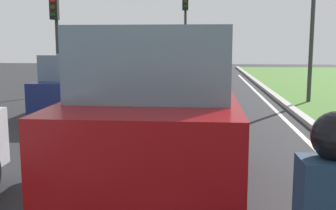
% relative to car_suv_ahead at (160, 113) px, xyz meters
% --- Properties ---
extents(ground_plane, '(60.00, 60.00, 0.00)m').
position_rel_car_suv_ahead_xyz_m(ground_plane, '(-0.77, 5.71, -1.17)').
color(ground_plane, '#262628').
extents(lane_line_center, '(0.12, 32.00, 0.01)m').
position_rel_car_suv_ahead_xyz_m(lane_line_center, '(-1.47, 5.71, -1.16)').
color(lane_line_center, silver).
rests_on(lane_line_center, ground).
extents(lane_line_right_edge, '(0.12, 32.00, 0.01)m').
position_rel_car_suv_ahead_xyz_m(lane_line_right_edge, '(2.83, 5.71, -1.16)').
color(lane_line_right_edge, silver).
rests_on(lane_line_right_edge, ground).
extents(curb_right, '(0.24, 48.00, 0.12)m').
position_rel_car_suv_ahead_xyz_m(curb_right, '(3.33, 5.71, -1.11)').
color(curb_right, '#9E9B93').
rests_on(curb_right, ground).
extents(car_suv_ahead, '(1.97, 4.50, 2.28)m').
position_rel_car_suv_ahead_xyz_m(car_suv_ahead, '(0.00, 0.00, 0.00)').
color(car_suv_ahead, maroon).
rests_on(car_suv_ahead, ground).
extents(car_hatchback_far, '(1.74, 3.71, 1.78)m').
position_rel_car_suv_ahead_xyz_m(car_hatchback_far, '(-3.03, 6.10, -0.28)').
color(car_hatchback_far, navy).
rests_on(car_hatchback_far, ground).
extents(rider_person, '(0.50, 0.40, 1.16)m').
position_rel_car_suv_ahead_xyz_m(rider_person, '(1.32, -3.18, 0.02)').
color(rider_person, '#192D47').
rests_on(rider_person, ground).
extents(traffic_light_overhead_left, '(0.32, 0.50, 4.29)m').
position_rel_car_suv_ahead_xyz_m(traffic_light_overhead_left, '(-5.28, 10.59, 1.66)').
color(traffic_light_overhead_left, '#2D2D2D').
rests_on(traffic_light_overhead_left, ground).
extents(traffic_light_far_median, '(0.32, 0.50, 4.83)m').
position_rel_car_suv_ahead_xyz_m(traffic_light_far_median, '(-0.48, 17.24, 2.17)').
color(traffic_light_far_median, '#2D2D2D').
rests_on(traffic_light_far_median, ground).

